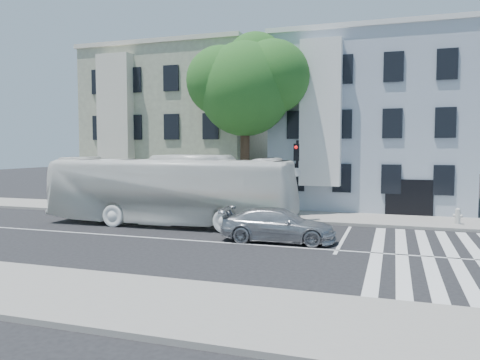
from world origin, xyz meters
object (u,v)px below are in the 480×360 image
at_px(traffic_signal, 297,170).
at_px(fire_hydrant, 458,216).
at_px(bus, 170,190).
at_px(sedan, 278,225).

bearing_deg(traffic_signal, fire_hydrant, 1.01).
bearing_deg(bus, sedan, -112.07).
distance_m(bus, fire_hydrant, 14.72).
bearing_deg(sedan, fire_hydrant, -54.02).
bearing_deg(fire_hydrant, traffic_signal, -169.63).
bearing_deg(bus, fire_hydrant, -75.31).
xyz_separation_m(bus, fire_hydrant, (14.11, 3.98, -1.25)).
xyz_separation_m(traffic_signal, fire_hydrant, (7.98, 1.46, -2.27)).
bearing_deg(fire_hydrant, bus, -164.26).
xyz_separation_m(sedan, fire_hydrant, (7.78, 6.41, -0.14)).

